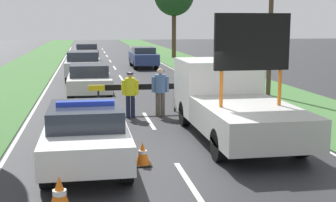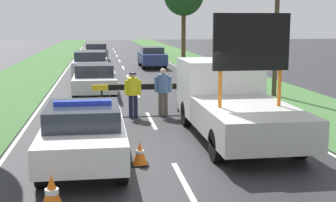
{
  "view_description": "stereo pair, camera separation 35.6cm",
  "coord_description": "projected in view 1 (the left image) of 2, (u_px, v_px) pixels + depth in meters",
  "views": [
    {
      "loc": [
        -1.97,
        -10.61,
        3.18
      ],
      "look_at": [
        0.17,
        1.63,
        1.1
      ],
      "focal_mm": 50.0,
      "sensor_mm": 36.0,
      "label": 1
    },
    {
      "loc": [
        -1.61,
        -10.67,
        3.18
      ],
      "look_at": [
        0.17,
        1.63,
        1.1
      ],
      "focal_mm": 50.0,
      "sensor_mm": 36.0,
      "label": 2
    }
  ],
  "objects": [
    {
      "name": "pedestrian_civilian",
      "position": [
        160.0,
        88.0,
        16.0
      ],
      "size": [
        0.59,
        0.38,
        1.66
      ],
      "rotation": [
        0.0,
        0.0,
        0.06
      ],
      "color": "brown",
      "rests_on": "ground"
    },
    {
      "name": "utility_pole",
      "position": [
        271.0,
        13.0,
        20.06
      ],
      "size": [
        1.2,
        0.2,
        6.95
      ],
      "color": "#473828",
      "rests_on": "ground"
    },
    {
      "name": "queued_car_van_white",
      "position": [
        89.0,
        80.0,
        20.31
      ],
      "size": [
        1.82,
        4.02,
        1.42
      ],
      "rotation": [
        0.0,
        0.0,
        3.14
      ],
      "color": "silver",
      "rests_on": "ground"
    },
    {
      "name": "police_car",
      "position": [
        86.0,
        133.0,
        10.46
      ],
      "size": [
        1.81,
        4.52,
        1.49
      ],
      "rotation": [
        0.0,
        0.0,
        0.02
      ],
      "color": "white",
      "rests_on": "ground"
    },
    {
      "name": "road_barrier",
      "position": [
        137.0,
        89.0,
        16.64
      ],
      "size": [
        3.43,
        0.08,
        1.03
      ],
      "rotation": [
        0.0,
        0.0,
        -0.13
      ],
      "color": "black",
      "rests_on": "ground"
    },
    {
      "name": "queued_car_suv_grey",
      "position": [
        87.0,
        52.0,
        39.2
      ],
      "size": [
        1.9,
        4.09,
        1.47
      ],
      "rotation": [
        0.0,
        0.0,
        3.14
      ],
      "color": "slate",
      "rests_on": "ground"
    },
    {
      "name": "queued_car_hatch_blue",
      "position": [
        143.0,
        57.0,
        33.62
      ],
      "size": [
        1.71,
        4.67,
        1.48
      ],
      "rotation": [
        0.0,
        0.0,
        3.14
      ],
      "color": "navy",
      "rests_on": "ground"
    },
    {
      "name": "grass_verge_left",
      "position": [
        21.0,
        74.0,
        29.56
      ],
      "size": [
        4.12,
        120.0,
        0.03
      ],
      "color": "#427038",
      "rests_on": "ground"
    },
    {
      "name": "lane_markings",
      "position": [
        119.0,
        74.0,
        29.21
      ],
      "size": [
        7.98,
        69.37,
        0.01
      ],
      "color": "silver",
      "rests_on": "ground"
    },
    {
      "name": "traffic_cone_near_police",
      "position": [
        143.0,
        154.0,
        10.52
      ],
      "size": [
        0.39,
        0.39,
        0.54
      ],
      "color": "black",
      "rests_on": "ground"
    },
    {
      "name": "traffic_cone_centre_front",
      "position": [
        60.0,
        195.0,
        7.81
      ],
      "size": [
        0.49,
        0.49,
        0.67
      ],
      "color": "black",
      "rests_on": "ground"
    },
    {
      "name": "queued_car_sedan_silver",
      "position": [
        83.0,
        65.0,
        26.22
      ],
      "size": [
        1.91,
        4.41,
        1.61
      ],
      "rotation": [
        0.0,
        0.0,
        3.14
      ],
      "color": "#B2B2B7",
      "rests_on": "ground"
    },
    {
      "name": "police_officer",
      "position": [
        130.0,
        91.0,
        15.7
      ],
      "size": [
        0.56,
        0.36,
        1.56
      ],
      "rotation": [
        0.0,
        0.0,
        2.96
      ],
      "color": "#191E38",
      "rests_on": "ground"
    },
    {
      "name": "work_truck",
      "position": [
        229.0,
        99.0,
        13.33
      ],
      "size": [
        2.27,
        6.17,
        3.41
      ],
      "rotation": [
        0.0,
        0.0,
        3.17
      ],
      "color": "white",
      "rests_on": "ground"
    },
    {
      "name": "ground_plane",
      "position": [
        173.0,
        158.0,
        11.17
      ],
      "size": [
        160.0,
        160.0,
        0.0
      ],
      "primitive_type": "plane",
      "color": "#28282B"
    },
    {
      "name": "grass_verge_right",
      "position": [
        208.0,
        70.0,
        31.63
      ],
      "size": [
        4.12,
        120.0,
        0.03
      ],
      "color": "#427038",
      "rests_on": "ground"
    }
  ]
}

